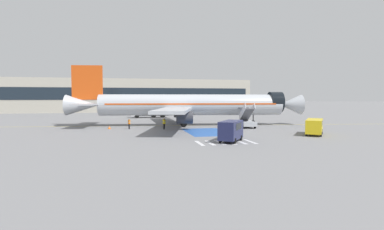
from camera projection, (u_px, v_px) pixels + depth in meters
ground_plane at (194, 126)px, 53.22m from camera, size 600.00×600.00×0.00m
apron_leadline_yellow at (192, 125)px, 54.09m from camera, size 75.96×10.03×0.01m
apron_stand_patch_blue at (207, 132)px, 43.84m from camera, size 5.90×10.28×0.01m
apron_walkway_bar_0 at (200, 143)px, 33.01m from camera, size 0.44×3.60×0.01m
apron_walkway_bar_1 at (210, 143)px, 33.27m from camera, size 0.44×3.60×0.01m
apron_walkway_bar_2 at (220, 142)px, 33.52m from camera, size 0.44×3.60×0.01m
apron_walkway_bar_3 at (230, 142)px, 33.78m from camera, size 0.44×3.60×0.01m
apron_walkway_bar_4 at (240, 142)px, 34.03m from camera, size 0.44×3.60×0.01m
apron_walkway_bar_5 at (250, 141)px, 34.29m from camera, size 0.44×3.60×0.01m
airliner at (188, 105)px, 53.82m from camera, size 42.42×34.81×10.63m
boarding_stairs_forward at (247, 121)px, 50.40m from camera, size 2.80×5.43×4.12m
fuel_tanker at (150, 111)px, 75.12m from camera, size 9.31×2.99×3.27m
service_van_0 at (231, 129)px, 34.10m from camera, size 4.00×4.61×2.38m
service_van_1 at (314, 126)px, 40.41m from camera, size 4.80×5.44×2.10m
ground_crew_0 at (129, 123)px, 47.77m from camera, size 0.39×0.49×1.66m
ground_crew_1 at (164, 123)px, 47.38m from camera, size 0.49×0.43×1.79m
traffic_cone_0 at (109, 127)px, 48.05m from camera, size 0.50×0.50×0.56m
terminal_building at (129, 96)px, 107.26m from camera, size 87.40×12.10×11.51m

